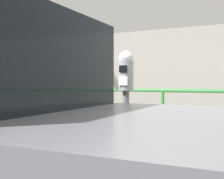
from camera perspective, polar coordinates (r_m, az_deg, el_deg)
sidewalk_curb at (r=4.39m, az=5.21°, el=-15.34°), size 36.00×2.75×0.14m
parking_meter at (r=3.06m, az=2.72°, el=-0.88°), size 0.16×0.17×1.52m
pedestrian_at_meter at (r=3.40m, az=-6.02°, el=-2.24°), size 0.62×0.61×1.70m
background_railing at (r=5.29m, az=9.75°, el=-3.11°), size 24.06×0.06×1.08m
backdrop_wall at (r=7.87m, az=15.45°, el=1.52°), size 32.00×0.50×2.73m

